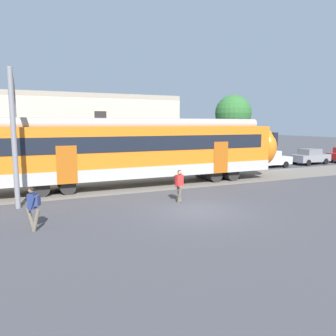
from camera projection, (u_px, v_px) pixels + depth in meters
name	position (u px, v px, depth m)	size (l,w,h in m)	color
ground_plane	(198.00, 211.00, 15.03)	(160.00, 160.00, 0.00)	#424247
pedestrian_navy	(33.00, 205.00, 12.09)	(0.57, 0.66, 1.67)	#6B6051
pedestrian_red	(179.00, 183.00, 16.56)	(0.54, 0.69, 1.67)	#6B6051
parked_car_white	(269.00, 159.00, 30.03)	(4.03, 1.82, 1.54)	silver
parked_car_grey	(310.00, 156.00, 32.34)	(4.08, 1.93, 1.54)	gray
catenary_gantry	(14.00, 117.00, 17.81)	(0.24, 6.64, 6.53)	gray
background_building	(51.00, 133.00, 27.07)	(21.26, 5.00, 9.20)	beige
street_tree_right	(233.00, 113.00, 36.00)	(3.98, 3.98, 7.14)	brown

